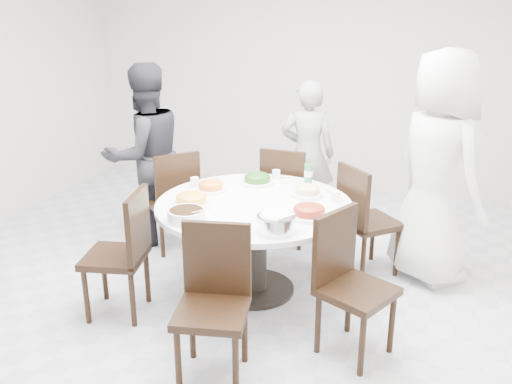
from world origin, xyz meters
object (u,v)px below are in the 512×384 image
(chair_n, at_px, (288,194))
(diner_right, at_px, (438,169))
(chair_nw, at_px, (171,199))
(chair_s, at_px, (212,309))
(beverage_bottle, at_px, (308,171))
(dining_table, at_px, (254,248))
(rice_bowl, at_px, (276,223))
(diner_middle, at_px, (308,154))
(chair_ne, at_px, (370,220))
(soup_bowl, at_px, (186,215))
(chair_sw, at_px, (115,254))
(chair_se, at_px, (357,288))
(diner_left, at_px, (146,155))

(chair_n, height_order, diner_right, diner_right)
(chair_nw, distance_m, chair_s, 1.97)
(chair_n, relative_size, beverage_bottle, 4.08)
(chair_nw, bearing_deg, chair_s, 74.87)
(dining_table, xyz_separation_m, chair_nw, (-0.99, 0.57, 0.10))
(rice_bowl, relative_size, beverage_bottle, 1.12)
(chair_nw, bearing_deg, rice_bowl, 93.02)
(diner_middle, bearing_deg, chair_s, 82.23)
(chair_ne, bearing_deg, soup_bowl, 91.14)
(chair_sw, xyz_separation_m, diner_right, (2.17, 1.30, 0.47))
(chair_sw, distance_m, chair_se, 1.73)
(diner_left, bearing_deg, dining_table, 97.81)
(chair_s, bearing_deg, dining_table, 84.37)
(chair_nw, distance_m, beverage_bottle, 1.34)
(chair_n, relative_size, chair_nw, 1.00)
(diner_left, bearing_deg, diner_middle, 157.52)
(chair_n, height_order, diner_middle, diner_middle)
(beverage_bottle, bearing_deg, chair_nw, 179.31)
(chair_nw, xyz_separation_m, chair_sw, (0.13, -1.18, 0.00))
(soup_bowl, bearing_deg, chair_ne, 43.40)
(chair_ne, xyz_separation_m, chair_n, (-0.82, 0.41, 0.00))
(soup_bowl, bearing_deg, rice_bowl, 0.87)
(dining_table, relative_size, chair_ne, 1.58)
(diner_right, distance_m, diner_left, 2.58)
(dining_table, distance_m, chair_nw, 1.14)
(chair_n, distance_m, chair_se, 1.82)
(chair_n, xyz_separation_m, chair_nw, (-0.99, -0.46, 0.00))
(chair_nw, distance_m, diner_middle, 1.45)
(chair_sw, distance_m, beverage_bottle, 1.68)
(diner_left, bearing_deg, chair_sw, 52.94)
(diner_middle, bearing_deg, diner_right, 138.19)
(chair_ne, height_order, soup_bowl, chair_ne)
(chair_nw, relative_size, diner_right, 0.51)
(chair_nw, height_order, chair_sw, same)
(chair_n, bearing_deg, diner_middle, -96.12)
(chair_se, bearing_deg, diner_right, 7.88)
(chair_ne, bearing_deg, chair_nw, 49.20)
(diner_right, bearing_deg, chair_ne, 59.56)
(dining_table, relative_size, rice_bowl, 5.77)
(beverage_bottle, bearing_deg, chair_sw, -134.83)
(rice_bowl, bearing_deg, diner_middle, 96.57)
(chair_se, bearing_deg, chair_sw, 118.08)
(chair_nw, relative_size, beverage_bottle, 4.08)
(diner_right, xyz_separation_m, diner_left, (-2.58, -0.04, -0.09))
(diner_middle, distance_m, soup_bowl, 2.04)
(chair_sw, height_order, diner_middle, diner_middle)
(dining_table, relative_size, chair_nw, 1.58)
(chair_nw, distance_m, chair_sw, 1.18)
(chair_s, relative_size, rice_bowl, 3.65)
(chair_nw, relative_size, chair_s, 1.00)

